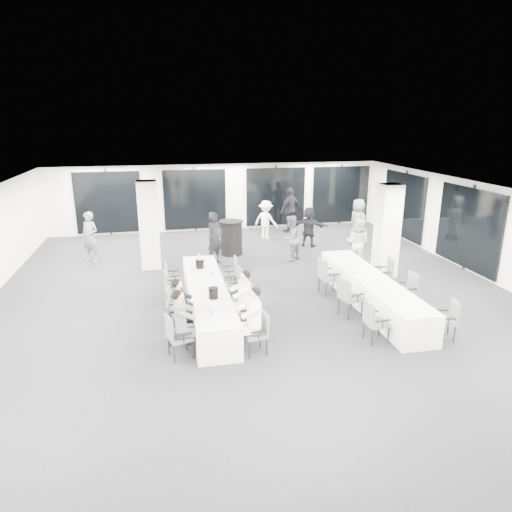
% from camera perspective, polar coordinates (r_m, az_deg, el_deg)
% --- Properties ---
extents(room, '(14.04, 16.04, 2.84)m').
position_cam_1_polar(room, '(13.15, 2.89, 2.54)').
color(room, black).
rests_on(room, ground).
extents(column_left, '(0.60, 0.60, 2.80)m').
position_cam_1_polar(column_left, '(14.78, -13.22, 3.77)').
color(column_left, white).
rests_on(column_left, floor).
extents(column_right, '(0.60, 0.60, 2.80)m').
position_cam_1_polar(column_right, '(14.23, 16.06, 3.06)').
color(column_right, white).
rests_on(column_right, floor).
extents(banquet_table_main, '(0.90, 5.00, 0.75)m').
position_cam_1_polar(banquet_table_main, '(11.27, -6.09, -5.44)').
color(banquet_table_main, silver).
rests_on(banquet_table_main, floor).
extents(banquet_table_side, '(0.90, 5.00, 0.75)m').
position_cam_1_polar(banquet_table_side, '(12.08, 14.14, -4.32)').
color(banquet_table_side, silver).
rests_on(banquet_table_side, floor).
extents(cocktail_table, '(0.87, 0.87, 1.21)m').
position_cam_1_polar(cocktail_table, '(16.06, -3.10, 2.33)').
color(cocktail_table, black).
rests_on(cocktail_table, floor).
extents(chair_main_left_near, '(0.56, 0.58, 0.91)m').
position_cam_1_polar(chair_main_left_near, '(9.33, -9.96, -9.59)').
color(chair_main_left_near, '#515459').
rests_on(chair_main_left_near, floor).
extents(chair_main_left_second, '(0.48, 0.53, 0.91)m').
position_cam_1_polar(chair_main_left_second, '(9.94, -10.13, -7.85)').
color(chair_main_left_second, '#515459').
rests_on(chair_main_left_second, floor).
extents(chair_main_left_mid, '(0.50, 0.54, 0.87)m').
position_cam_1_polar(chair_main_left_mid, '(10.83, -10.27, -5.88)').
color(chair_main_left_mid, '#515459').
rests_on(chair_main_left_mid, floor).
extents(chair_main_left_fourth, '(0.51, 0.56, 0.93)m').
position_cam_1_polar(chair_main_left_fourth, '(11.82, -10.48, -3.76)').
color(chair_main_left_fourth, '#515459').
rests_on(chair_main_left_fourth, floor).
extents(chair_main_left_far, '(0.48, 0.52, 0.87)m').
position_cam_1_polar(chair_main_left_far, '(12.66, -10.56, -2.51)').
color(chair_main_left_far, '#515459').
rests_on(chair_main_left_far, floor).
extents(chair_main_right_near, '(0.50, 0.54, 0.88)m').
position_cam_1_polar(chair_main_right_near, '(9.40, 0.31, -9.22)').
color(chair_main_right_near, '#515459').
rests_on(chair_main_right_near, floor).
extents(chair_main_right_second, '(0.46, 0.51, 0.90)m').
position_cam_1_polar(chair_main_right_second, '(10.33, -0.89, -6.65)').
color(chair_main_right_second, '#515459').
rests_on(chair_main_right_second, floor).
extents(chair_main_right_mid, '(0.55, 0.58, 0.92)m').
position_cam_1_polar(chair_main_right_mid, '(10.93, -1.54, -5.23)').
color(chair_main_right_mid, '#515459').
rests_on(chair_main_right_mid, floor).
extents(chair_main_right_fourth, '(0.49, 0.53, 0.89)m').
position_cam_1_polar(chair_main_right_fourth, '(12.01, -2.54, -3.27)').
color(chair_main_right_fourth, '#515459').
rests_on(chair_main_right_fourth, floor).
extents(chair_main_right_far, '(0.49, 0.54, 0.92)m').
position_cam_1_polar(chair_main_right_far, '(12.81, -3.15, -1.88)').
color(chair_main_right_far, '#515459').
rests_on(chair_main_right_far, floor).
extents(chair_side_left_near, '(0.48, 0.53, 0.89)m').
position_cam_1_polar(chair_side_left_near, '(10.13, 14.49, -7.73)').
color(chair_side_left_near, '#515459').
rests_on(chair_side_left_near, floor).
extents(chair_side_left_mid, '(0.58, 0.61, 0.95)m').
position_cam_1_polar(chair_side_left_mid, '(11.26, 11.47, -4.81)').
color(chair_side_left_mid, '#515459').
rests_on(chair_side_left_mid, floor).
extents(chair_side_left_far, '(0.54, 0.59, 0.99)m').
position_cam_1_polar(chair_side_left_far, '(12.51, 8.89, -2.32)').
color(chair_side_left_far, '#515459').
rests_on(chair_side_left_far, floor).
extents(chair_side_right_near, '(0.53, 0.55, 0.87)m').
position_cam_1_polar(chair_side_right_near, '(10.80, 22.88, -7.07)').
color(chair_side_right_near, '#515459').
rests_on(chair_side_right_near, floor).
extents(chair_side_right_mid, '(0.48, 0.54, 0.92)m').
position_cam_1_polar(chair_side_right_mid, '(12.11, 18.46, -3.87)').
color(chair_side_right_mid, '#515459').
rests_on(chair_side_right_mid, floor).
extents(chair_side_right_far, '(0.57, 0.60, 0.95)m').
position_cam_1_polar(chair_side_right_far, '(13.12, 15.83, -1.98)').
color(chair_side_right_far, '#515459').
rests_on(chair_side_right_far, floor).
extents(seated_guest_a, '(0.50, 0.38, 1.44)m').
position_cam_1_polar(seated_guest_a, '(9.23, -9.06, -7.82)').
color(seated_guest_a, slate).
rests_on(seated_guest_a, floor).
extents(seated_guest_b, '(0.50, 0.38, 1.44)m').
position_cam_1_polar(seated_guest_b, '(9.83, -9.26, -6.25)').
color(seated_guest_b, black).
rests_on(seated_guest_b, floor).
extents(seated_guest_c, '(0.50, 0.38, 1.44)m').
position_cam_1_polar(seated_guest_c, '(9.23, -0.64, -7.58)').
color(seated_guest_c, white).
rests_on(seated_guest_c, floor).
extents(seated_guest_d, '(0.50, 0.38, 1.44)m').
position_cam_1_polar(seated_guest_d, '(10.19, -1.79, -5.17)').
color(seated_guest_d, white).
rests_on(seated_guest_d, floor).
extents(standing_guest_a, '(0.92, 0.90, 1.97)m').
position_cam_1_polar(standing_guest_a, '(14.93, -5.17, 2.65)').
color(standing_guest_a, black).
rests_on(standing_guest_a, floor).
extents(standing_guest_b, '(0.98, 0.95, 1.76)m').
position_cam_1_polar(standing_guest_b, '(15.30, 4.36, 2.60)').
color(standing_guest_b, slate).
rests_on(standing_guest_b, floor).
extents(standing_guest_c, '(1.22, 1.18, 1.74)m').
position_cam_1_polar(standing_guest_c, '(18.06, 1.25, 4.83)').
color(standing_guest_c, white).
rests_on(standing_guest_c, floor).
extents(standing_guest_d, '(1.44, 1.27, 2.14)m').
position_cam_1_polar(standing_guest_d, '(19.22, 4.30, 6.13)').
color(standing_guest_d, black).
rests_on(standing_guest_d, floor).
extents(standing_guest_e, '(0.77, 1.05, 1.97)m').
position_cam_1_polar(standing_guest_e, '(17.65, 12.62, 4.52)').
color(standing_guest_e, slate).
rests_on(standing_guest_e, floor).
extents(standing_guest_f, '(1.63, 1.38, 1.70)m').
position_cam_1_polar(standing_guest_f, '(17.11, 6.63, 3.98)').
color(standing_guest_f, black).
rests_on(standing_guest_f, floor).
extents(standing_guest_g, '(0.89, 0.85, 1.91)m').
position_cam_1_polar(standing_guest_g, '(16.13, -20.06, 2.64)').
color(standing_guest_g, slate).
rests_on(standing_guest_g, floor).
extents(standing_guest_h, '(0.99, 0.96, 1.79)m').
position_cam_1_polar(standing_guest_h, '(15.02, 12.61, 2.02)').
color(standing_guest_h, white).
rests_on(standing_guest_h, floor).
extents(ice_bucket_near, '(0.22, 0.22, 0.25)m').
position_cam_1_polar(ice_bucket_near, '(10.30, -5.36, -4.62)').
color(ice_bucket_near, black).
rests_on(ice_bucket_near, banquet_table_main).
extents(ice_bucket_far, '(0.23, 0.23, 0.26)m').
position_cam_1_polar(ice_bucket_far, '(12.38, -7.04, -0.92)').
color(ice_bucket_far, black).
rests_on(ice_bucket_far, banquet_table_main).
extents(water_bottle_a, '(0.06, 0.06, 0.20)m').
position_cam_1_polar(water_bottle_a, '(9.45, -5.58, -6.83)').
color(water_bottle_a, silver).
rests_on(water_bottle_a, banquet_table_main).
extents(water_bottle_b, '(0.06, 0.06, 0.20)m').
position_cam_1_polar(water_bottle_b, '(11.70, -5.60, -2.08)').
color(water_bottle_b, silver).
rests_on(water_bottle_b, banquet_table_main).
extents(water_bottle_c, '(0.06, 0.06, 0.20)m').
position_cam_1_polar(water_bottle_c, '(13.02, -7.15, -0.17)').
color(water_bottle_c, silver).
rests_on(water_bottle_c, banquet_table_main).
extents(plate_a, '(0.22, 0.22, 0.03)m').
position_cam_1_polar(plate_a, '(9.77, -5.72, -6.57)').
color(plate_a, white).
rests_on(plate_a, banquet_table_main).
extents(plate_b, '(0.18, 0.18, 0.03)m').
position_cam_1_polar(plate_b, '(9.55, -3.61, -7.09)').
color(plate_b, white).
rests_on(plate_b, banquet_table_main).
extents(plate_c, '(0.20, 0.20, 0.03)m').
position_cam_1_polar(plate_c, '(10.89, -5.82, -4.07)').
color(plate_c, white).
rests_on(plate_c, banquet_table_main).
extents(wine_glass, '(0.07, 0.07, 0.19)m').
position_cam_1_polar(wine_glass, '(9.21, -3.48, -7.17)').
color(wine_glass, silver).
rests_on(wine_glass, banquet_table_main).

